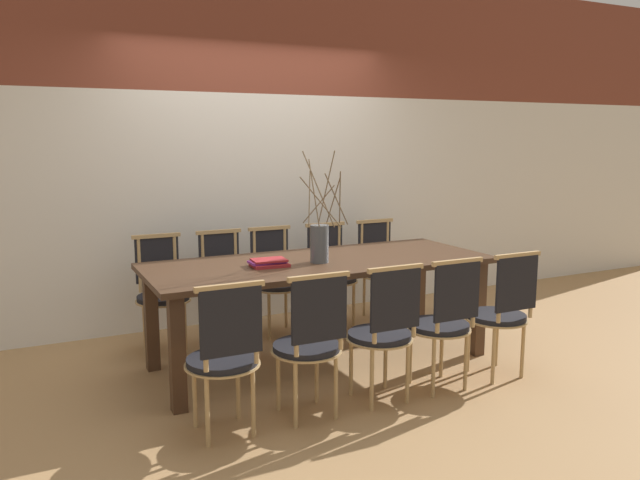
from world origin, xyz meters
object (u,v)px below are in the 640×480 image
(dining_table, at_px, (320,273))
(vase_centerpiece, at_px, (320,241))
(chair_far_center, at_px, (275,277))
(chair_near_center, at_px, (384,328))
(book_stack, at_px, (269,263))

(dining_table, relative_size, vase_centerpiece, 3.16)
(dining_table, xyz_separation_m, vase_centerpiece, (-0.04, -0.07, 0.25))
(dining_table, height_order, chair_far_center, chair_far_center)
(dining_table, bearing_deg, chair_near_center, -87.25)
(dining_table, distance_m, vase_centerpiece, 0.26)
(vase_centerpiece, relative_size, book_stack, 2.99)
(chair_near_center, xyz_separation_m, chair_far_center, (-0.06, 1.65, 0.00))
(chair_far_center, bearing_deg, vase_centerpiece, 89.07)
(chair_far_center, height_order, book_stack, chair_far_center)
(chair_near_center, height_order, book_stack, chair_near_center)
(dining_table, height_order, chair_near_center, chair_near_center)
(dining_table, bearing_deg, chair_far_center, 91.55)
(dining_table, relative_size, book_stack, 9.45)
(vase_centerpiece, bearing_deg, chair_near_center, -84.21)
(chair_far_center, relative_size, book_stack, 3.40)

